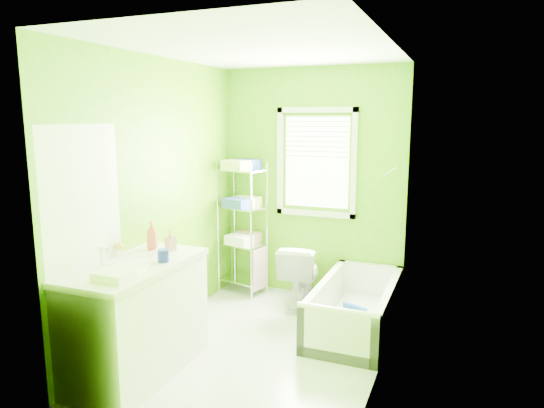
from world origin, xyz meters
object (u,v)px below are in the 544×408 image
at_px(toilet, 300,275).
at_px(wire_shelf_unit, 243,213).
at_px(vanity, 137,316).
at_px(bathtub, 355,314).

xyz_separation_m(toilet, wire_shelf_unit, (-0.77, 0.19, 0.60)).
relative_size(toilet, vanity, 0.58).
xyz_separation_m(bathtub, vanity, (-1.45, -1.46, 0.33)).
bearing_deg(toilet, vanity, 60.27).
distance_m(bathtub, wire_shelf_unit, 1.76).
bearing_deg(wire_shelf_unit, bathtub, -21.31).
bearing_deg(bathtub, wire_shelf_unit, 158.69).
bearing_deg(bathtub, vanity, -134.78).
distance_m(vanity, wire_shelf_unit, 2.08).
height_order(toilet, vanity, vanity).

